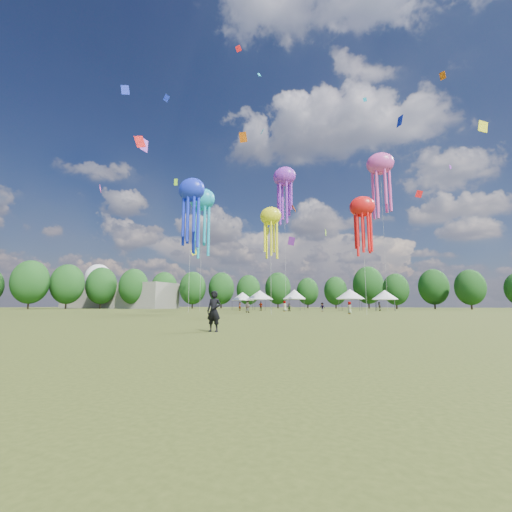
% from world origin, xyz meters
% --- Properties ---
extents(ground, '(300.00, 300.00, 0.00)m').
position_xyz_m(ground, '(0.00, 0.00, 0.00)').
color(ground, '#384416').
rests_on(ground, ground).
extents(observer_main, '(0.68, 0.45, 1.84)m').
position_xyz_m(observer_main, '(6.51, -2.50, 0.92)').
color(observer_main, black).
rests_on(observer_main, ground).
extents(spectator_near, '(1.03, 0.89, 1.82)m').
position_xyz_m(spectator_near, '(-6.85, 31.12, 0.91)').
color(spectator_near, gray).
rests_on(spectator_near, ground).
extents(spectators_far, '(27.63, 27.11, 1.93)m').
position_xyz_m(spectators_far, '(-2.39, 46.36, 0.86)').
color(spectators_far, gray).
rests_on(spectators_far, ground).
extents(festival_tents, '(36.60, 10.31, 4.41)m').
position_xyz_m(festival_tents, '(-5.24, 55.01, 3.25)').
color(festival_tents, '#47474C').
rests_on(festival_tents, ground).
extents(show_kites, '(37.16, 31.65, 31.01)m').
position_xyz_m(show_kites, '(-4.70, 40.33, 20.39)').
color(show_kites, '#192EE5').
rests_on(show_kites, ground).
extents(small_kites, '(76.69, 65.68, 44.75)m').
position_xyz_m(small_kites, '(1.14, 43.48, 28.83)').
color(small_kites, '#192EE5').
rests_on(small_kites, ground).
extents(treeline, '(201.57, 95.24, 13.43)m').
position_xyz_m(treeline, '(-3.87, 62.51, 6.54)').
color(treeline, '#38281C').
rests_on(treeline, ground).
extents(hangar, '(40.00, 12.00, 8.00)m').
position_xyz_m(hangar, '(-72.00, 72.00, 4.00)').
color(hangar, gray).
rests_on(hangar, ground).
extents(radome, '(9.00, 9.00, 16.00)m').
position_xyz_m(radome, '(-88.00, 78.00, 9.99)').
color(radome, white).
rests_on(radome, ground).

